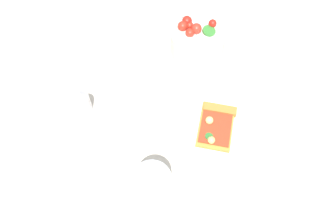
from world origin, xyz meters
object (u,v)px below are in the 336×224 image
Objects in this scene: plate at (234,133)px; pepper_shaker at (83,102)px; pizza_slice_main at (217,124)px; salad_bowl at (198,40)px; soda_glass at (153,190)px.

pepper_shaker is (-0.25, 0.24, 0.02)m from plate.
pizza_slice_main is 0.30m from pepper_shaker.
plate is 0.34m from pepper_shaker.
salad_bowl reaches higher than pizza_slice_main.
salad_bowl is at bearing 42.61° from soda_glass.
soda_glass is (-0.20, -0.06, 0.03)m from pizza_slice_main.
plate is 0.23m from soda_glass.
salad_bowl is 0.39m from soda_glass.
pizza_slice_main is 0.23m from salad_bowl.
plate is at bearing -105.48° from salad_bowl.
plate is at bearing 6.53° from soda_glass.
soda_glass is at bearing -173.47° from plate.
plate is at bearing -43.68° from pepper_shaker.
salad_bowl is 1.11× the size of soda_glass.
soda_glass is 0.26m from pepper_shaker.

